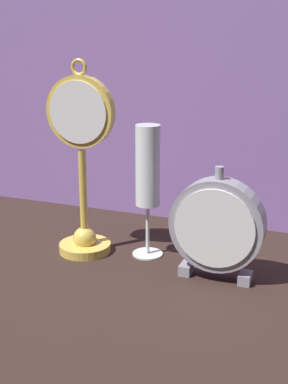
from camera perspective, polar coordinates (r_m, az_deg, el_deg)
name	(u,v)px	position (r m, az deg, el deg)	size (l,w,h in m)	color
ground_plane	(127,280)	(0.90, -1.87, -9.42)	(4.00, 4.00, 0.00)	black
fabric_backdrop_drape	(188,55)	(1.12, 4.72, 14.34)	(1.43, 0.01, 0.70)	#8460A8
pocket_watch_on_stand	(82,169)	(0.97, -6.61, 2.47)	(0.13, 0.10, 0.35)	gold
mantel_clock_silver	(217,226)	(0.88, 7.79, -3.61)	(0.16, 0.04, 0.19)	gray
champagne_flute	(148,175)	(0.95, 0.40, 1.87)	(0.06, 0.06, 0.24)	silver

